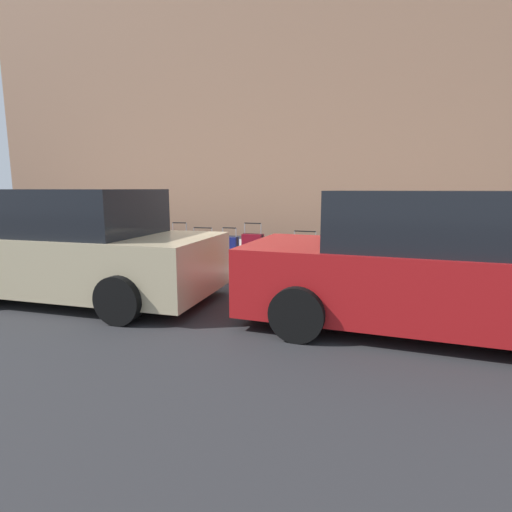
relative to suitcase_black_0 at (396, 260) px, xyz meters
name	(u,v)px	position (x,y,z in m)	size (l,w,h in m)	color
ground_plane	(197,278)	(3.68, 0.78, -0.41)	(40.00, 40.00, 0.00)	#28282B
sidewalk_curb	(239,255)	(3.68, -1.72, -0.34)	(18.00, 5.00, 0.14)	#ADA89E
building_facade_sidewalk_side	(292,46)	(3.68, -7.74, 6.45)	(24.00, 3.00, 13.72)	#936B51
suitcase_black_0	(396,260)	(0.00, 0.00, 0.00)	(0.44, 0.23, 0.59)	black
suitcase_red_1	(364,256)	(0.59, 0.00, 0.05)	(0.49, 0.23, 0.68)	red
suitcase_teal_2	(334,254)	(1.15, -0.03, 0.07)	(0.40, 0.25, 1.00)	#0F606B
suitcase_olive_3	(305,256)	(1.72, -0.06, 0.00)	(0.50, 0.27, 0.77)	#59601E
suitcase_silver_4	(277,253)	(2.28, -0.06, 0.03)	(0.38, 0.24, 0.65)	#9EA0A8
suitcase_maroon_5	(253,250)	(2.80, -0.06, 0.07)	(0.43, 0.25, 0.90)	maroon
suitcase_navy_6	(230,251)	(3.32, -0.08, 0.02)	(0.36, 0.22, 0.79)	navy
suitcase_black_7	(203,251)	(3.86, 0.05, 0.01)	(0.48, 0.26, 0.79)	black
suitcase_red_8	(180,248)	(4.40, 0.04, 0.05)	(0.39, 0.29, 0.88)	red
suitcase_teal_9	(163,246)	(4.89, -0.07, 0.06)	(0.35, 0.21, 0.93)	#0F606B
suitcase_olive_10	(140,247)	(5.41, 0.02, 0.03)	(0.44, 0.27, 0.88)	#59601E
fire_hydrant	(108,240)	(6.26, -0.01, 0.14)	(0.39, 0.21, 0.79)	#99999E
bollard_post	(83,243)	(6.83, 0.14, 0.07)	(0.12, 0.12, 0.68)	#333338
parking_meter	(476,231)	(-1.34, -0.26, 0.56)	(0.12, 0.09, 1.27)	slate
parked_car_red_0	(427,266)	(-0.23, 2.59, 0.38)	(4.53, 2.24, 1.70)	#AD1619
parked_car_beige_1	(80,248)	(4.81, 2.59, 0.39)	(4.30, 2.17, 1.71)	tan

